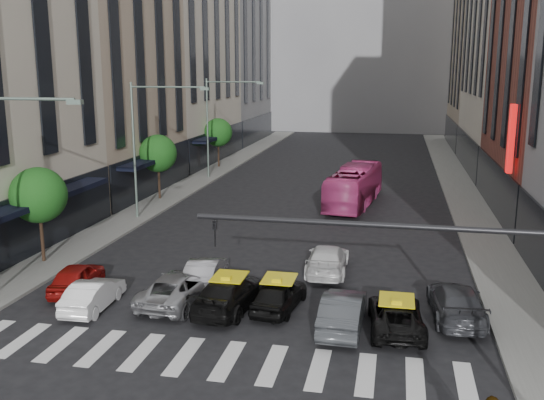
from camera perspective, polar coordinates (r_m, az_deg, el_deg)
The scene contains 25 objects.
ground at distance 20.87m, azimuth -7.01°, elevation -16.44°, with size 160.00×160.00×0.00m, color black.
sidewalk_left at distance 51.41m, azimuth -8.53°, elevation 0.99°, with size 3.00×96.00×0.15m, color slate.
sidewalk_right at distance 48.62m, azimuth 17.84°, elevation -0.12°, with size 3.00×96.00×0.15m, color slate.
building_left_b at distance 50.87m, azimuth -15.78°, elevation 14.06°, with size 8.00×16.00×24.00m, color tan.
building_left_d at distance 85.61m, azimuth -4.12°, elevation 15.56°, with size 8.00×18.00×30.00m, color gray.
building_right_d at distance 83.11m, azimuth 19.87°, elevation 14.30°, with size 8.00×18.00×28.00m, color tan.
building_far at distance 102.79m, azimuth 8.62°, elevation 16.58°, with size 30.00×10.00×36.00m, color gray.
tree_near at distance 33.23m, azimuth -21.12°, elevation 0.42°, with size 2.88×2.88×4.95m.
tree_mid at distance 47.26m, azimuth -10.68°, elevation 4.33°, with size 2.88×2.88×4.95m.
tree_far at distance 62.25m, azimuth -5.09°, elevation 6.35°, with size 2.88×2.88×4.95m.
streetlamp_mid at distance 40.83m, azimuth -11.70°, elevation 6.25°, with size 5.38×0.25×9.00m.
streetlamp_far at distance 55.82m, azimuth -5.18°, elevation 8.00°, with size 5.38×0.25×9.00m.
traffic_signal at distance 17.28m, azimuth 16.56°, elevation -6.89°, with size 10.10×0.20×6.00m.
liberty_sign at distance 38.07m, azimuth 21.59°, elevation 5.38°, with size 0.30×0.70×4.00m.
car_red at distance 29.25m, azimuth -17.88°, elevation -6.95°, with size 1.58×3.93×1.34m, color maroon.
car_white_front at distance 27.04m, azimuth -16.48°, elevation -8.51°, with size 1.35×3.86×1.27m, color white.
car_silver at distance 26.85m, azimuth -8.83°, elevation -8.18°, with size 2.27×4.92×1.37m, color gray.
taxi_left at distance 25.92m, azimuth -4.00°, elevation -8.74°, with size 2.01×4.95×1.44m, color black.
taxi_center at distance 25.86m, azimuth 0.68°, elevation -8.87°, with size 1.59×3.95×1.35m, color black.
car_grey_mid at distance 24.20m, azimuth 6.69°, elevation -10.32°, with size 1.55×4.46×1.47m, color #373A3E.
taxi_right at distance 24.45m, azimuth 11.60°, elevation -10.57°, with size 2.03×4.40×1.22m, color black.
car_grey_curb at distance 26.06m, azimuth 16.95°, elevation -9.15°, with size 2.00×4.92×1.43m, color #3A3B41.
car_row2_left at distance 28.75m, azimuth -6.26°, elevation -6.74°, with size 1.42×4.07×1.34m, color #9F9EA3.
car_row2_right at distance 30.45m, azimuth 5.24°, elevation -5.57°, with size 1.95×4.80×1.39m, color silver.
bus at distance 45.36m, azimuth 7.76°, elevation 1.29°, with size 2.45×10.47×2.92m, color #C83B7F.
Camera 1 is at (6.07, -17.29, 9.98)m, focal length 40.00 mm.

